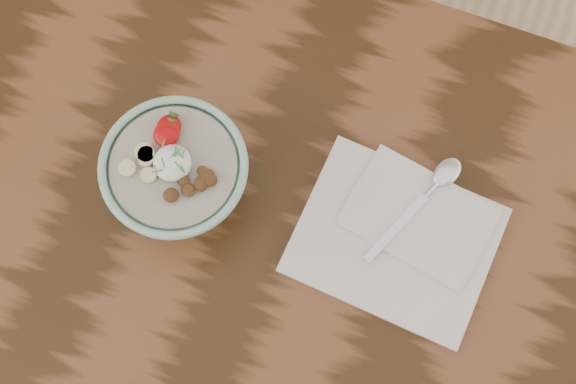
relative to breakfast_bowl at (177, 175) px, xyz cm
name	(u,v)px	position (x,y,z in cm)	size (l,w,h in cm)	color
table	(241,295)	(10.72, -8.90, -15.16)	(160.00, 90.00, 75.00)	#341E0D
breakfast_bowl	(177,175)	(0.00, 0.00, 0.00)	(17.36, 17.36, 11.48)	#91C3AA
napkin	(400,235)	(27.47, 3.60, -5.25)	(24.89, 21.29, 1.45)	white
spoon	(434,186)	(29.46, 10.69, -4.03)	(8.49, 16.79, 0.91)	silver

